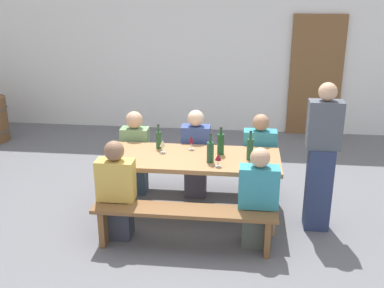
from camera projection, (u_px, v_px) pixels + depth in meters
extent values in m
plane|color=slate|center=(192.00, 215.00, 5.61)|extent=(24.00, 24.00, 0.00)
cube|color=white|center=(214.00, 42.00, 8.32)|extent=(14.00, 0.20, 3.20)
cube|color=brown|center=(316.00, 76.00, 8.18)|extent=(0.90, 0.06, 2.10)
cube|color=#9E7247|center=(192.00, 158.00, 5.37)|extent=(2.00, 0.83, 0.05)
cylinder|color=#9E7247|center=(107.00, 198.00, 5.26)|extent=(0.07, 0.07, 0.70)
cylinder|color=#9E7247|center=(273.00, 206.00, 5.06)|extent=(0.07, 0.07, 0.70)
cylinder|color=#9E7247|center=(123.00, 173.00, 5.92)|extent=(0.07, 0.07, 0.70)
cylinder|color=#9E7247|center=(270.00, 180.00, 5.73)|extent=(0.07, 0.07, 0.70)
cube|color=brown|center=(184.00, 211.00, 4.80)|extent=(1.90, 0.30, 0.04)
cube|color=brown|center=(104.00, 225.00, 4.96)|extent=(0.06, 0.24, 0.41)
cube|color=brown|center=(267.00, 235.00, 4.78)|extent=(0.06, 0.24, 0.41)
cube|color=brown|center=(198.00, 160.00, 6.13)|extent=(1.90, 0.30, 0.04)
cube|color=brown|center=(135.00, 173.00, 6.30)|extent=(0.06, 0.24, 0.41)
cube|color=brown|center=(263.00, 179.00, 6.12)|extent=(0.06, 0.24, 0.41)
cylinder|color=#234C2D|center=(159.00, 140.00, 5.58)|extent=(0.06, 0.06, 0.21)
cylinder|color=#234C2D|center=(158.00, 129.00, 5.53)|extent=(0.02, 0.02, 0.08)
cylinder|color=black|center=(158.00, 125.00, 5.52)|extent=(0.02, 0.02, 0.01)
cylinder|color=#234C2D|center=(250.00, 149.00, 5.23)|extent=(0.07, 0.07, 0.24)
cylinder|color=#234C2D|center=(251.00, 136.00, 5.17)|extent=(0.03, 0.03, 0.08)
cylinder|color=black|center=(251.00, 131.00, 5.16)|extent=(0.03, 0.03, 0.01)
cylinder|color=#234C2D|center=(210.00, 152.00, 5.16)|extent=(0.08, 0.08, 0.23)
cylinder|color=#234C2D|center=(210.00, 138.00, 5.10)|extent=(0.03, 0.03, 0.09)
cylinder|color=black|center=(211.00, 134.00, 5.08)|extent=(0.03, 0.03, 0.01)
cylinder|color=#194723|center=(221.00, 144.00, 5.39)|extent=(0.08, 0.08, 0.24)
cylinder|color=#194723|center=(221.00, 131.00, 5.34)|extent=(0.03, 0.03, 0.07)
cylinder|color=black|center=(221.00, 128.00, 5.32)|extent=(0.03, 0.03, 0.01)
cylinder|color=silver|center=(265.00, 167.00, 5.06)|extent=(0.06, 0.06, 0.01)
cylinder|color=silver|center=(265.00, 163.00, 5.05)|extent=(0.01, 0.01, 0.08)
cone|color=#D18C93|center=(266.00, 156.00, 5.02)|extent=(0.07, 0.07, 0.07)
cylinder|color=silver|center=(118.00, 163.00, 5.17)|extent=(0.06, 0.06, 0.01)
cylinder|color=silver|center=(118.00, 159.00, 5.15)|extent=(0.01, 0.01, 0.08)
cone|color=#D18C93|center=(117.00, 152.00, 5.13)|extent=(0.07, 0.07, 0.08)
cylinder|color=silver|center=(163.00, 152.00, 5.48)|extent=(0.06, 0.06, 0.01)
cylinder|color=silver|center=(163.00, 149.00, 5.46)|extent=(0.01, 0.01, 0.07)
cone|color=beige|center=(163.00, 143.00, 5.44)|extent=(0.07, 0.07, 0.07)
cylinder|color=silver|center=(191.00, 149.00, 5.58)|extent=(0.06, 0.06, 0.01)
cylinder|color=silver|center=(191.00, 146.00, 5.57)|extent=(0.01, 0.01, 0.08)
cone|color=maroon|center=(191.00, 139.00, 5.54)|extent=(0.06, 0.06, 0.09)
cylinder|color=silver|center=(218.00, 166.00, 5.07)|extent=(0.06, 0.06, 0.01)
cylinder|color=silver|center=(218.00, 163.00, 5.06)|extent=(0.01, 0.01, 0.07)
cone|color=maroon|center=(218.00, 157.00, 5.04)|extent=(0.07, 0.07, 0.07)
cube|color=#323741|center=(118.00, 218.00, 5.08)|extent=(0.30, 0.24, 0.45)
cube|color=gold|center=(116.00, 180.00, 4.93)|extent=(0.40, 0.20, 0.44)
sphere|color=#846047|center=(114.00, 151.00, 4.83)|extent=(0.21, 0.21, 0.21)
cube|color=#4E554B|center=(257.00, 225.00, 4.93)|extent=(0.31, 0.24, 0.45)
cube|color=teal|center=(259.00, 187.00, 4.78)|extent=(0.41, 0.20, 0.44)
sphere|color=tan|center=(260.00, 158.00, 4.67)|extent=(0.20, 0.20, 0.20)
cube|color=#384D5E|center=(137.00, 176.00, 6.15)|extent=(0.26, 0.24, 0.45)
cube|color=#729966|center=(135.00, 144.00, 6.00)|extent=(0.35, 0.20, 0.43)
sphere|color=tan|center=(134.00, 120.00, 5.89)|extent=(0.22, 0.22, 0.22)
cube|color=#544F5D|center=(196.00, 179.00, 6.06)|extent=(0.27, 0.24, 0.45)
cube|color=#384C8C|center=(196.00, 145.00, 5.91)|extent=(0.36, 0.20, 0.49)
sphere|color=beige|center=(196.00, 118.00, 5.79)|extent=(0.20, 0.20, 0.20)
cube|color=#42533F|center=(258.00, 182.00, 5.98)|extent=(0.31, 0.24, 0.45)
cube|color=teal|center=(260.00, 148.00, 5.83)|extent=(0.41, 0.20, 0.46)
sphere|color=#A87A5B|center=(261.00, 122.00, 5.72)|extent=(0.21, 0.21, 0.21)
cube|color=navy|center=(318.00, 188.00, 5.20)|extent=(0.27, 0.24, 0.95)
cube|color=#4C515B|center=(325.00, 125.00, 4.95)|extent=(0.36, 0.20, 0.52)
sphere|color=tan|center=(328.00, 92.00, 4.83)|extent=(0.19, 0.19, 0.19)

